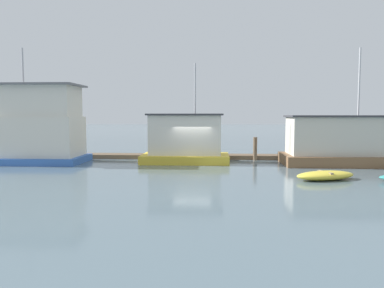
% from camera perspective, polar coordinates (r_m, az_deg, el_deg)
% --- Properties ---
extents(ground_plane, '(200.00, 200.00, 0.00)m').
position_cam_1_polar(ground_plane, '(25.29, 0.13, -2.98)').
color(ground_plane, slate).
extents(dock_walkway, '(33.80, 1.47, 0.30)m').
position_cam_1_polar(dock_walkway, '(28.20, 0.45, -1.90)').
color(dock_walkway, brown).
rests_on(dock_walkway, ground_plane).
extents(houseboat_blue, '(5.99, 3.85, 7.79)m').
position_cam_1_polar(houseboat_blue, '(27.58, -22.19, 2.52)').
color(houseboat_blue, '#3866B7').
rests_on(houseboat_blue, ground_plane).
extents(houseboat_yellow, '(5.95, 3.25, 6.77)m').
position_cam_1_polar(houseboat_yellow, '(25.72, -1.02, 0.55)').
color(houseboat_yellow, gold).
rests_on(houseboat_yellow, ground_plane).
extents(houseboat_brown, '(7.09, 3.73, 7.61)m').
position_cam_1_polar(houseboat_brown, '(26.37, 21.28, 0.34)').
color(houseboat_brown, brown).
rests_on(houseboat_brown, ground_plane).
extents(dinghy_yellow, '(3.43, 2.26, 0.46)m').
position_cam_1_polar(dinghy_yellow, '(20.15, 19.66, -4.52)').
color(dinghy_yellow, yellow).
rests_on(dinghy_yellow, ground_plane).
extents(mooring_post_centre, '(0.20, 0.20, 1.38)m').
position_cam_1_polar(mooring_post_centre, '(27.71, 14.99, -1.05)').
color(mooring_post_centre, brown).
rests_on(mooring_post_centre, ground_plane).
extents(mooring_post_near_left, '(0.25, 0.25, 1.86)m').
position_cam_1_polar(mooring_post_near_left, '(30.36, -23.55, -0.34)').
color(mooring_post_near_left, brown).
rests_on(mooring_post_near_left, ground_plane).
extents(mooring_post_far_right, '(0.28, 0.28, 1.68)m').
position_cam_1_polar(mooring_post_far_right, '(27.28, 9.59, -0.72)').
color(mooring_post_far_right, brown).
rests_on(mooring_post_far_right, ground_plane).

